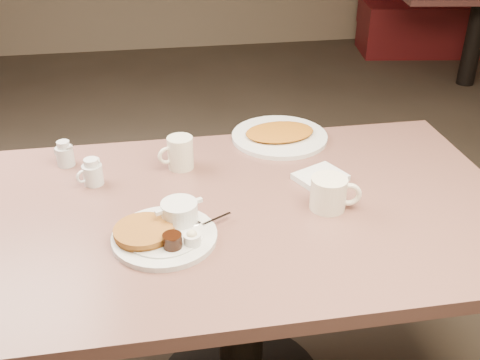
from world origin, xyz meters
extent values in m
cube|color=#84564C|center=(0.00, 0.00, 0.73)|extent=(1.50, 0.90, 0.04)
cylinder|color=black|center=(0.00, 0.00, 0.38)|extent=(0.14, 0.14, 0.69)
cylinder|color=silver|center=(-0.21, -0.12, 0.76)|extent=(0.34, 0.34, 0.01)
cylinder|color=silver|center=(-0.21, -0.12, 0.77)|extent=(0.25, 0.25, 0.00)
cylinder|color=#985B1E|center=(-0.26, -0.11, 0.77)|extent=(0.19, 0.19, 0.01)
cylinder|color=#985B1E|center=(-0.26, -0.12, 0.78)|extent=(0.19, 0.19, 0.01)
cylinder|color=silver|center=(-0.17, -0.07, 0.79)|extent=(0.12, 0.12, 0.05)
cube|color=silver|center=(-0.22, -0.09, 0.81)|extent=(0.02, 0.02, 0.01)
cube|color=silver|center=(-0.12, -0.05, 0.81)|extent=(0.02, 0.02, 0.01)
ellipsoid|color=white|center=(-0.18, -0.07, 0.81)|extent=(0.05, 0.05, 0.03)
ellipsoid|color=white|center=(-0.16, -0.07, 0.81)|extent=(0.05, 0.05, 0.02)
cylinder|color=black|center=(-0.19, -0.18, 0.78)|extent=(0.06, 0.06, 0.04)
cylinder|color=silver|center=(-0.15, -0.17, 0.78)|extent=(0.06, 0.06, 0.03)
ellipsoid|color=beige|center=(-0.15, -0.17, 0.79)|extent=(0.03, 0.03, 0.02)
cube|color=silver|center=(-0.08, -0.08, 0.77)|extent=(0.09, 0.06, 0.00)
ellipsoid|color=silver|center=(-0.13, -0.09, 0.77)|extent=(0.04, 0.03, 0.01)
cylinder|color=white|center=(0.23, -0.05, 0.80)|extent=(0.12, 0.12, 0.09)
cylinder|color=#2D2721|center=(0.23, -0.05, 0.83)|extent=(0.10, 0.10, 0.01)
torus|color=white|center=(0.28, -0.06, 0.80)|extent=(0.07, 0.03, 0.07)
cube|color=silver|center=(0.25, 0.10, 0.76)|extent=(0.17, 0.16, 0.02)
cylinder|color=#EEE8CA|center=(-0.14, 0.24, 0.80)|extent=(0.10, 0.10, 0.10)
torus|color=#EEE8CA|center=(-0.19, 0.23, 0.80)|extent=(0.06, 0.03, 0.06)
cylinder|color=silver|center=(-0.40, 0.19, 0.78)|extent=(0.07, 0.07, 0.06)
cylinder|color=silver|center=(-0.40, 0.19, 0.82)|extent=(0.05, 0.05, 0.02)
cone|color=silver|center=(-0.38, 0.20, 0.82)|extent=(0.03, 0.03, 0.02)
torus|color=silver|center=(-0.43, 0.17, 0.79)|extent=(0.04, 0.03, 0.04)
cylinder|color=beige|center=(-0.49, 0.32, 0.78)|extent=(0.06, 0.06, 0.06)
cylinder|color=beige|center=(-0.49, 0.32, 0.82)|extent=(0.04, 0.04, 0.02)
cone|color=beige|center=(-0.48, 0.30, 0.82)|extent=(0.03, 0.03, 0.02)
torus|color=beige|center=(-0.51, 0.34, 0.79)|extent=(0.03, 0.03, 0.04)
cylinder|color=silver|center=(0.20, 0.39, 0.76)|extent=(0.35, 0.35, 0.01)
ellipsoid|color=#B36819|center=(0.20, 0.39, 0.78)|extent=(0.25, 0.19, 0.02)
cube|color=maroon|center=(2.40, 3.46, 0.23)|extent=(1.41, 0.71, 0.45)
cylinder|color=black|center=(2.27, 2.63, 0.35)|extent=(0.15, 0.15, 0.71)
camera|label=1|loc=(-0.21, -1.24, 1.57)|focal=41.36mm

